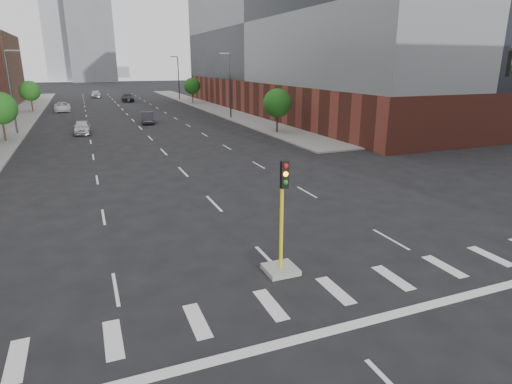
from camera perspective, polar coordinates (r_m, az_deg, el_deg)
sidewalk_left_far at (r=79.27m, az=-28.37°, el=9.32°), size 5.00×92.00×0.15m
sidewalk_right_far at (r=81.66m, az=-6.69°, el=11.34°), size 5.00×92.00×0.15m
building_right_main at (r=73.84m, az=7.70°, el=19.23°), size 24.00×70.00×22.00m
tower_right at (r=266.90m, az=-19.77°, el=22.86°), size 20.00×20.00×80.00m
tower_mid at (r=205.03m, az=-21.32°, el=19.74°), size 18.00×18.00×44.00m
median_traffic_signal at (r=16.30m, az=3.40°, el=-7.58°), size 1.20×1.20×4.40m
streetlight_right_a at (r=62.71m, az=-3.52°, el=14.33°), size 1.60×0.22×9.07m
streetlight_right_b at (r=96.53m, az=-10.35°, el=14.96°), size 1.60×0.22×9.07m
streetlight_left at (r=54.95m, az=-29.85°, el=11.85°), size 1.60×0.22×9.07m
tree_left_near at (r=50.20m, az=-30.94°, el=9.56°), size 3.20×3.20×4.85m
tree_left_far at (r=79.91m, az=-27.92°, el=11.83°), size 3.20×3.20×4.85m
tree_right_near at (r=49.08m, az=2.86°, el=11.76°), size 3.20×3.20×4.85m
tree_right_far at (r=86.97m, az=-8.50°, el=13.80°), size 3.20×3.20×4.85m
car_near_left at (r=52.67m, az=-22.18°, el=8.01°), size 2.00×4.53×1.52m
car_mid_right at (r=59.37m, az=-14.25°, el=9.58°), size 2.10×4.66×1.48m
car_far_left at (r=78.87m, az=-24.43°, el=10.29°), size 2.65×5.44×1.49m
car_deep_right at (r=95.00m, az=-16.74°, el=11.98°), size 2.56×5.81×1.66m
car_distant at (r=108.45m, az=-20.56°, el=12.16°), size 2.41×5.13×1.70m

